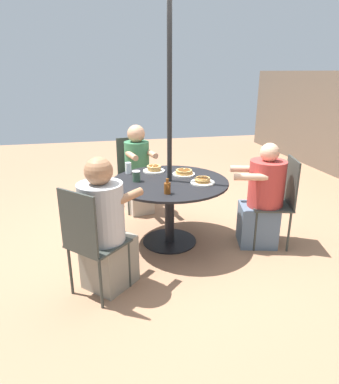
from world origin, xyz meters
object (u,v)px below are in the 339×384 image
(diner_north, at_px, (138,172))
(patio_chair_east, at_px, (90,238))
(patio_chair_south, at_px, (280,197))
(pancake_plate_a, at_px, (184,173))
(pancake_plate_c, at_px, (154,169))
(diner_east, at_px, (105,231))
(patio_table, at_px, (170,194))
(patio_chair_north, at_px, (134,169))
(diner_south, at_px, (262,200))
(drinking_glass_a, at_px, (128,168))
(pancake_plate_b, at_px, (202,181))
(syrup_bottle, at_px, (167,188))
(coffee_cup, at_px, (136,176))

(diner_north, bearing_deg, patio_chair_east, 58.40)
(patio_chair_south, bearing_deg, pancake_plate_a, 77.59)
(patio_chair_east, height_order, pancake_plate_c, patio_chair_east)
(patio_chair_east, relative_size, diner_east, 0.82)
(diner_east, xyz_separation_m, pancake_plate_a, (-0.86, 0.90, 0.20))
(patio_table, xyz_separation_m, patio_chair_north, (-1.13, -0.25, -0.03))
(diner_south, distance_m, drinking_glass_a, 1.49)
(diner_south, xyz_separation_m, pancake_plate_b, (-0.09, -0.64, 0.23))
(pancake_plate_a, bearing_deg, pancake_plate_c, -123.53)
(syrup_bottle, relative_size, coffee_cup, 1.31)
(diner_east, height_order, pancake_plate_a, diner_east)
(patio_chair_north, bearing_deg, pancake_plate_a, 102.86)
(pancake_plate_b, height_order, coffee_cup, coffee_cup)
(pancake_plate_b, bearing_deg, patio_table, -116.88)
(patio_chair_east, xyz_separation_m, pancake_plate_b, (-0.65, 1.13, 0.19))
(diner_north, bearing_deg, coffee_cup, 69.58)
(diner_south, bearing_deg, diner_north, 58.36)
(diner_south, bearing_deg, patio_chair_south, -90.00)
(patio_chair_south, bearing_deg, diner_east, 116.76)
(diner_north, relative_size, patio_chair_south, 1.21)
(syrup_bottle, bearing_deg, drinking_glass_a, -159.25)
(diner_east, xyz_separation_m, patio_chair_south, (-0.39, 1.82, 0.01))
(pancake_plate_a, relative_size, coffee_cup, 2.22)
(diner_east, relative_size, pancake_plate_b, 4.72)
(patio_chair_north, distance_m, drinking_glass_a, 0.81)
(diner_north, xyz_separation_m, drinking_glass_a, (0.59, -0.18, 0.23))
(patio_chair_east, relative_size, syrup_bottle, 6.54)
(diner_east, distance_m, pancake_plate_a, 1.26)
(pancake_plate_c, relative_size, drinking_glass_a, 1.99)
(patio_chair_south, bearing_deg, syrup_bottle, 108.86)
(patio_chair_north, xyz_separation_m, patio_chair_east, (1.93, -0.58, 0.00))
(diner_north, relative_size, pancake_plate_c, 4.67)
(pancake_plate_a, bearing_deg, diner_east, -46.34)
(patio_chair_east, distance_m, pancake_plate_c, 1.40)
(patio_table, distance_m, pancake_plate_c, 0.42)
(patio_chair_south, bearing_deg, diner_south, 90.00)
(coffee_cup, bearing_deg, patio_chair_east, -29.55)
(diner_east, bearing_deg, pancake_plate_b, 73.27)
(patio_chair_north, relative_size, pancake_plate_c, 3.86)
(diner_south, distance_m, syrup_bottle, 1.09)
(diner_north, bearing_deg, pancake_plate_b, 102.59)
(pancake_plate_a, bearing_deg, syrup_bottle, -28.75)
(pancake_plate_b, xyz_separation_m, syrup_bottle, (0.23, -0.41, 0.03))
(pancake_plate_c, height_order, drinking_glass_a, drinking_glass_a)
(patio_table, relative_size, patio_chair_east, 1.29)
(patio_chair_east, xyz_separation_m, pancake_plate_a, (-0.98, 1.03, 0.19))
(pancake_plate_b, bearing_deg, patio_chair_east, -60.18)
(patio_table, distance_m, patio_chair_north, 1.15)
(patio_chair_south, height_order, diner_south, diner_south)
(diner_north, height_order, pancake_plate_b, diner_north)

